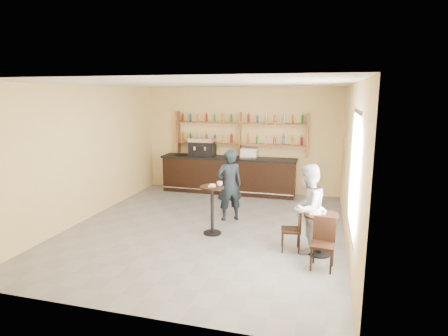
% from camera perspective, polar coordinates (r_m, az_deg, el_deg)
% --- Properties ---
extents(floor, '(7.00, 7.00, 0.00)m').
position_cam_1_polar(floor, '(8.58, -2.73, -9.16)').
color(floor, slate).
rests_on(floor, ground).
extents(ceiling, '(7.00, 7.00, 0.00)m').
position_cam_1_polar(ceiling, '(8.05, -2.94, 12.73)').
color(ceiling, white).
rests_on(ceiling, wall_back).
extents(wall_back, '(7.00, 0.00, 7.00)m').
position_cam_1_polar(wall_back, '(11.51, 2.58, 4.28)').
color(wall_back, '#EBCA85').
rests_on(wall_back, floor).
extents(wall_front, '(7.00, 0.00, 7.00)m').
position_cam_1_polar(wall_front, '(5.04, -15.28, -5.15)').
color(wall_front, '#EBCA85').
rests_on(wall_front, floor).
extents(wall_left, '(0.00, 7.00, 7.00)m').
position_cam_1_polar(wall_left, '(9.52, -20.28, 2.15)').
color(wall_left, '#EBCA85').
rests_on(wall_left, floor).
extents(wall_right, '(0.00, 7.00, 7.00)m').
position_cam_1_polar(wall_right, '(7.79, 18.66, 0.37)').
color(wall_right, '#EBCA85').
rests_on(wall_right, floor).
extents(window_pane, '(0.00, 2.00, 2.00)m').
position_cam_1_polar(window_pane, '(6.59, 19.23, -0.66)').
color(window_pane, white).
rests_on(window_pane, wall_right).
extents(window_frame, '(0.04, 1.70, 2.10)m').
position_cam_1_polar(window_frame, '(6.59, 19.18, -0.65)').
color(window_frame, black).
rests_on(window_frame, wall_right).
extents(shelf_unit, '(4.00, 0.26, 1.40)m').
position_cam_1_polar(shelf_unit, '(11.36, 2.44, 5.26)').
color(shelf_unit, brown).
rests_on(shelf_unit, wall_back).
extents(liquor_bottles, '(3.68, 0.10, 1.00)m').
position_cam_1_polar(liquor_bottles, '(11.34, 2.45, 6.11)').
color(liquor_bottles, '#8C5919').
rests_on(liquor_bottles, shelf_unit).
extents(bar_counter, '(4.12, 0.80, 1.11)m').
position_cam_1_polar(bar_counter, '(11.42, 0.66, -1.07)').
color(bar_counter, black).
rests_on(bar_counter, floor).
extents(espresso_machine, '(0.79, 0.53, 0.55)m').
position_cam_1_polar(espresso_machine, '(11.50, -3.31, 3.21)').
color(espresso_machine, black).
rests_on(espresso_machine, bar_counter).
extents(pastry_case, '(0.51, 0.42, 0.30)m').
position_cam_1_polar(pastry_case, '(11.14, 3.90, 2.29)').
color(pastry_case, silver).
rests_on(pastry_case, bar_counter).
extents(pedestal_table, '(0.64, 0.64, 1.06)m').
position_cam_1_polar(pedestal_table, '(8.10, -1.82, -6.44)').
color(pedestal_table, black).
rests_on(pedestal_table, floor).
extents(napkin, '(0.20, 0.20, 0.00)m').
position_cam_1_polar(napkin, '(7.95, -1.84, -2.79)').
color(napkin, white).
rests_on(napkin, pedestal_table).
extents(donut, '(0.17, 0.17, 0.05)m').
position_cam_1_polar(donut, '(7.94, -1.80, -2.64)').
color(donut, '#DB9250').
rests_on(donut, napkin).
extents(cup_pedestal, '(0.14, 0.14, 0.09)m').
position_cam_1_polar(cup_pedestal, '(8.00, -0.68, -2.38)').
color(cup_pedestal, white).
rests_on(cup_pedestal, pedestal_table).
extents(man_main, '(0.75, 0.68, 1.72)m').
position_cam_1_polar(man_main, '(8.89, 0.83, -2.63)').
color(man_main, black).
rests_on(man_main, floor).
extents(cafe_table, '(0.76, 0.76, 0.80)m').
position_cam_1_polar(cafe_table, '(7.35, 14.44, -9.77)').
color(cafe_table, black).
rests_on(cafe_table, floor).
extents(cup_cafe, '(0.11, 0.11, 0.08)m').
position_cam_1_polar(cup_cafe, '(7.20, 15.01, -6.52)').
color(cup_cafe, white).
rests_on(cup_cafe, cafe_table).
extents(chair_west, '(0.41, 0.41, 0.84)m').
position_cam_1_polar(chair_west, '(7.40, 10.15, -9.22)').
color(chair_west, black).
rests_on(chair_west, floor).
extents(chair_south, '(0.43, 0.43, 0.89)m').
position_cam_1_polar(chair_south, '(6.77, 14.80, -11.20)').
color(chair_south, black).
rests_on(chair_south, floor).
extents(patron_second, '(0.94, 1.03, 1.71)m').
position_cam_1_polar(patron_second, '(7.31, 12.58, -6.02)').
color(patron_second, '#A6A7AB').
rests_on(patron_second, floor).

